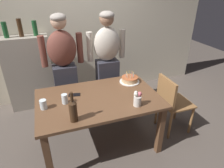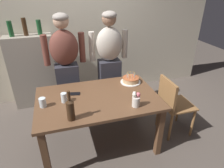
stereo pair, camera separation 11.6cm
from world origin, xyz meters
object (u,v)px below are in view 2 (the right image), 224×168
water_glass_far (43,102)px  person_woman_cardigan (109,63)px  cell_phone (74,94)px  dining_chair (172,102)px  wine_bottle (70,109)px  flower_vase (136,100)px  birthday_cake (131,80)px  water_glass_near (64,98)px  person_man_bearded (66,68)px

water_glass_far → person_woman_cardigan: (1.01, 0.77, 0.08)m
cell_phone → dining_chair: (1.32, -0.22, -0.23)m
wine_bottle → flower_vase: (0.74, 0.04, -0.04)m
water_glass_far → flower_vase: size_ratio=0.58×
birthday_cake → water_glass_near: size_ratio=2.43×
birthday_cake → person_man_bearded: (-0.85, 0.48, 0.10)m
flower_vase → dining_chair: (0.67, 0.25, -0.31)m
dining_chair → cell_phone: bearing=80.3°
dining_chair → wine_bottle: bearing=101.5°
cell_phone → person_woman_cardigan: size_ratio=0.09×
birthday_cake → wine_bottle: wine_bottle is taller
water_glass_far → person_woman_cardigan: size_ratio=0.07×
water_glass_near → wine_bottle: size_ratio=0.35×
water_glass_near → person_woman_cardigan: person_woman_cardigan is taller
wine_bottle → birthday_cake: bearing=34.5°
person_man_bearded → dining_chair: (1.35, -0.81, -0.36)m
birthday_cake → dining_chair: size_ratio=0.33×
wine_bottle → water_glass_far: bearing=131.1°
water_glass_near → person_man_bearded: person_man_bearded is taller
flower_vase → person_man_bearded: (-0.69, 1.06, 0.05)m
wine_bottle → person_man_bearded: (0.05, 1.10, 0.00)m
water_glass_near → person_woman_cardigan: (0.77, 0.74, 0.07)m
birthday_cake → person_man_bearded: size_ratio=0.17×
birthday_cake → cell_phone: bearing=-172.5°
cell_phone → person_man_bearded: size_ratio=0.09×
water_glass_far → flower_vase: flower_vase is taller
cell_phone → birthday_cake: bearing=19.3°
water_glass_far → person_man_bearded: bearing=66.4°
person_man_bearded → flower_vase: bearing=122.8°
water_glass_near → wine_bottle: wine_bottle is taller
person_woman_cardigan → dining_chair: (0.68, -0.81, -0.36)m
flower_vase → person_woman_cardigan: 1.06m
wine_bottle → person_man_bearded: bearing=87.4°
water_glass_far → person_woman_cardigan: person_woman_cardigan is taller
cell_phone → dining_chair: bearing=2.2°
cell_phone → person_woman_cardigan: (0.63, 0.59, 0.13)m
birthday_cake → person_woman_cardigan: person_woman_cardigan is taller
wine_bottle → person_man_bearded: 1.10m
water_glass_near → cell_phone: water_glass_near is taller
person_man_bearded → person_woman_cardigan: size_ratio=1.00×
flower_vase → cell_phone: bearing=143.8°
birthday_cake → person_woman_cardigan: size_ratio=0.17×
wine_bottle → dining_chair: (1.40, 0.29, -0.35)m
birthday_cake → cell_phone: size_ratio=1.98×
cell_phone → person_woman_cardigan: 0.87m
water_glass_far → person_woman_cardigan: bearing=37.5°
wine_bottle → person_man_bearded: person_man_bearded is taller
water_glass_far → flower_vase: bearing=-15.9°
water_glass_far → wine_bottle: bearing=-48.9°
water_glass_far → wine_bottle: wine_bottle is taller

